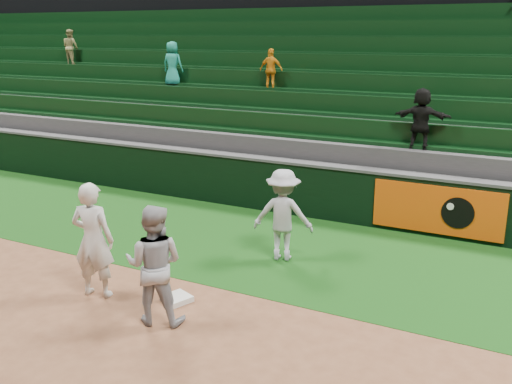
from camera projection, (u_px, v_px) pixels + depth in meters
ground at (173, 307)px, 8.74m from camera, size 70.00×70.00×0.00m
foul_grass at (261, 245)px, 11.31m from camera, size 36.00×4.20×0.01m
first_base at (177, 299)px, 8.93m from camera, size 0.50×0.50×0.09m
first_baseman at (93, 240)px, 8.91m from camera, size 0.77×0.60×1.87m
baserunner at (154, 265)px, 8.10m from camera, size 1.03×0.91×1.77m
base_coach at (283, 215)px, 10.39m from camera, size 1.22×0.89×1.70m
field_wall at (305, 188)px, 13.01m from camera, size 36.00×0.45×1.25m
stadium_seating at (357, 120)px, 15.96m from camera, size 36.00×5.95×5.51m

